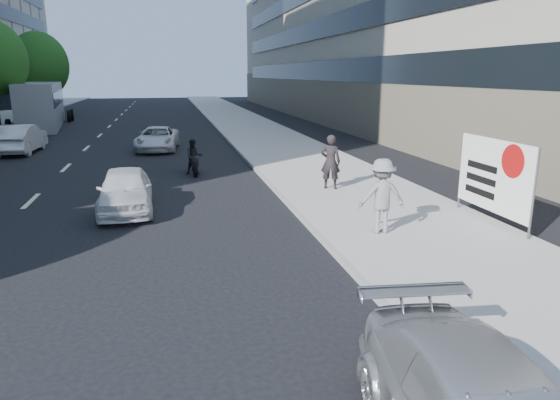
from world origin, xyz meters
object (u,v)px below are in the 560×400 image
object	(u,v)px
protest_banner	(494,176)
white_sedan_mid	(20,139)
bus	(42,105)
white_sedan_near	(125,190)
jogger	(381,196)
pedestrian_woman	(331,162)
white_sedan_far	(157,139)
motorcycle	(194,158)

from	to	relation	value
protest_banner	white_sedan_mid	xyz separation A→B (m)	(-15.69, 16.74, -0.67)
protest_banner	bus	size ratio (longest dim) A/B	0.25
protest_banner	white_sedan_near	bearing A→B (deg)	158.32
jogger	pedestrian_woman	xyz separation A→B (m)	(0.33, 4.95, 0.00)
white_sedan_near	bus	xyz separation A→B (m)	(-8.02, 26.81, 0.99)
jogger	pedestrian_woman	size ratio (longest dim) A/B	1.00
protest_banner	white_sedan_mid	distance (m)	22.95
protest_banner	jogger	bearing A→B (deg)	-176.30
pedestrian_woman	white_sedan_near	bearing A→B (deg)	30.86
pedestrian_woman	white_sedan_mid	size ratio (longest dim) A/B	0.42
white_sedan_far	bus	bearing A→B (deg)	127.31
bus	protest_banner	bearing A→B (deg)	-67.69
jogger	white_sedan_far	distance (m)	17.36
motorcycle	protest_banner	bearing A→B (deg)	-54.41
pedestrian_woman	white_sedan_far	xyz separation A→B (m)	(-5.92, 11.47, -0.46)
white_sedan_near	white_sedan_mid	world-z (taller)	white_sedan_mid
jogger	white_sedan_mid	xyz separation A→B (m)	(-12.47, 16.95, -0.34)
white_sedan_near	white_sedan_far	distance (m)	12.43
white_sedan_mid	white_sedan_far	bearing A→B (deg)	177.19
white_sedan_far	bus	size ratio (longest dim) A/B	0.36
jogger	white_sedan_near	xyz separation A→B (m)	(-6.35, 4.01, -0.43)
white_sedan_near	motorcycle	bearing A→B (deg)	64.69
pedestrian_woman	white_sedan_near	world-z (taller)	pedestrian_woman
protest_banner	pedestrian_woman	bearing A→B (deg)	121.41
pedestrian_woman	bus	size ratio (longest dim) A/B	0.15
pedestrian_woman	motorcycle	size ratio (longest dim) A/B	0.91
white_sedan_mid	bus	size ratio (longest dim) A/B	0.36
pedestrian_woman	motorcycle	world-z (taller)	pedestrian_woman
jogger	motorcycle	bearing A→B (deg)	-63.39
pedestrian_woman	motorcycle	distance (m)	6.21
jogger	pedestrian_woman	distance (m)	4.97
white_sedan_mid	motorcycle	xyz separation A→B (m)	(8.42, -7.61, -0.10)
jogger	bus	bearing A→B (deg)	-61.80
motorcycle	bus	size ratio (longest dim) A/B	0.17
pedestrian_woman	jogger	bearing A→B (deg)	109.07
pedestrian_woman	white_sedan_mid	bearing A→B (deg)	-20.32
white_sedan_far	motorcycle	xyz separation A→B (m)	(1.55, -7.08, 0.02)
pedestrian_woman	white_sedan_near	size ratio (longest dim) A/B	0.49
white_sedan_near	motorcycle	distance (m)	5.81
white_sedan_far	motorcycle	bearing A→B (deg)	-71.72
motorcycle	pedestrian_woman	bearing A→B (deg)	-48.04
bus	pedestrian_woman	bearing A→B (deg)	-67.98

